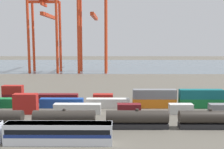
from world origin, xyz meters
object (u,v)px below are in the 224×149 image
(shipping_container_18, at_px, (13,98))
(gantry_crane_central, at_px, (93,22))
(shipping_container_10, at_px, (62,103))
(gantry_crane_west, at_px, (46,25))
(freight_tank_row, at_px, (101,119))
(shipping_container_4, at_px, (77,109))
(passenger_train, at_px, (3,132))
(shipping_container_2, at_px, (26,109))

(shipping_container_18, xyz_separation_m, gantry_crane_central, (18.59, 82.43, 28.29))
(shipping_container_10, xyz_separation_m, gantry_crane_west, (-25.56, 88.33, 26.20))
(gantry_crane_west, bearing_deg, freight_tank_row, -70.63)
(freight_tank_row, xyz_separation_m, shipping_container_18, (-27.90, 24.53, -0.67))
(shipping_container_4, distance_m, gantry_crane_central, 99.50)
(freight_tank_row, height_order, shipping_container_4, freight_tank_row)
(passenger_train, bearing_deg, shipping_container_4, 62.10)
(passenger_train, height_order, gantry_crane_central, gantry_crane_central)
(freight_tank_row, distance_m, shipping_container_2, 23.05)
(passenger_train, height_order, shipping_container_4, passenger_train)
(shipping_container_4, bearing_deg, shipping_container_10, 129.24)
(shipping_container_4, bearing_deg, shipping_container_18, 148.82)
(passenger_train, bearing_deg, gantry_crane_west, 99.77)
(gantry_crane_west, bearing_deg, shipping_container_10, -73.86)
(shipping_container_2, xyz_separation_m, shipping_container_4, (13.34, 0.00, 0.00))
(shipping_container_18, bearing_deg, shipping_container_2, -58.23)
(passenger_train, height_order, gantry_crane_west, gantry_crane_west)
(passenger_train, relative_size, shipping_container_10, 3.32)
(shipping_container_2, xyz_separation_m, shipping_container_18, (-8.00, 12.92, 0.00))
(shipping_container_10, bearing_deg, gantry_crane_west, 106.14)
(freight_tank_row, bearing_deg, shipping_container_2, 149.75)
(gantry_crane_central, bearing_deg, gantry_crane_west, -178.85)
(passenger_train, height_order, freight_tank_row, freight_tank_row)
(shipping_container_2, bearing_deg, shipping_container_10, 38.68)
(gantry_crane_west, bearing_deg, gantry_crane_central, 1.15)
(shipping_container_2, distance_m, shipping_container_10, 10.33)
(shipping_container_2, bearing_deg, freight_tank_row, -30.25)
(shipping_container_10, height_order, gantry_crane_west, gantry_crane_west)
(shipping_container_2, bearing_deg, gantry_crane_central, 83.66)
(shipping_container_2, distance_m, gantry_crane_central, 100.02)
(shipping_container_2, bearing_deg, shipping_container_4, 0.00)
(shipping_container_4, xyz_separation_m, shipping_container_18, (-21.34, 12.92, 0.00))
(passenger_train, distance_m, shipping_container_10, 27.75)
(gantry_crane_west, bearing_deg, shipping_container_4, -71.98)
(shipping_container_4, bearing_deg, freight_tank_row, -60.53)
(shipping_container_10, relative_size, gantry_crane_central, 0.24)
(shipping_container_18, height_order, gantry_crane_west, gantry_crane_west)
(gantry_crane_west, relative_size, gantry_crane_central, 0.90)
(freight_tank_row, height_order, gantry_crane_central, gantry_crane_central)
(gantry_crane_central, bearing_deg, freight_tank_row, -85.02)
(passenger_train, relative_size, shipping_container_18, 6.65)
(shipping_container_2, xyz_separation_m, gantry_crane_west, (-17.49, 94.79, 26.20))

